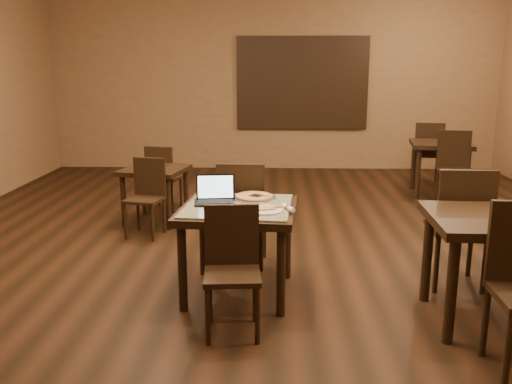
{
  "coord_description": "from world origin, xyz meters",
  "views": [
    {
      "loc": [
        -0.02,
        -4.91,
        1.87
      ],
      "look_at": [
        -0.15,
        -0.57,
        0.85
      ],
      "focal_mm": 38.0,
      "sensor_mm": 36.0,
      "label": 1
    }
  ],
  "objects_px": {
    "laptop": "(215,195)",
    "other_table_b": "(155,177)",
    "pizza_pan": "(254,198)",
    "chair_main_near": "(232,262)",
    "other_table_c": "(491,235)",
    "other_table_a_chair_far": "(428,150)",
    "other_table_b_chair_far": "(162,174)",
    "other_table_a": "(440,151)",
    "chair_main_far": "(242,209)",
    "tiled_table": "(238,217)",
    "other_table_b_chair_near": "(147,192)",
    "other_table_a_chair_near": "(454,164)",
    "other_table_c_chair_far": "(460,221)"
  },
  "relations": [
    {
      "from": "pizza_pan",
      "to": "other_table_b_chair_near",
      "type": "bearing_deg",
      "value": 132.51
    },
    {
      "from": "laptop",
      "to": "pizza_pan",
      "type": "xyz_separation_m",
      "value": [
        0.32,
        0.14,
        -0.05
      ]
    },
    {
      "from": "other_table_a",
      "to": "other_table_b",
      "type": "distance_m",
      "value": 4.16
    },
    {
      "from": "laptop",
      "to": "other_table_c",
      "type": "height_order",
      "value": "laptop"
    },
    {
      "from": "chair_main_near",
      "to": "other_table_a",
      "type": "bearing_deg",
      "value": 53.01
    },
    {
      "from": "pizza_pan",
      "to": "other_table_a_chair_near",
      "type": "height_order",
      "value": "other_table_a_chair_near"
    },
    {
      "from": "chair_main_near",
      "to": "other_table_a",
      "type": "height_order",
      "value": "chair_main_near"
    },
    {
      "from": "chair_main_far",
      "to": "chair_main_near",
      "type": "bearing_deg",
      "value": 93.49
    },
    {
      "from": "other_table_a",
      "to": "other_table_b_chair_far",
      "type": "bearing_deg",
      "value": -155.93
    },
    {
      "from": "other_table_b",
      "to": "other_table_c_chair_far",
      "type": "xyz_separation_m",
      "value": [
        2.99,
        -1.95,
        0.04
      ]
    },
    {
      "from": "laptop",
      "to": "other_table_c_chair_far",
      "type": "bearing_deg",
      "value": -5.15
    },
    {
      "from": "chair_main_near",
      "to": "other_table_c",
      "type": "relative_size",
      "value": 1.0
    },
    {
      "from": "other_table_c",
      "to": "other_table_b_chair_near",
      "type": "bearing_deg",
      "value": 147.8
    },
    {
      "from": "other_table_b_chair_far",
      "to": "other_table_c",
      "type": "xyz_separation_m",
      "value": [
        3.01,
        -3.06,
        0.19
      ]
    },
    {
      "from": "other_table_a",
      "to": "other_table_b_chair_near",
      "type": "distance_m",
      "value": 4.36
    },
    {
      "from": "chair_main_far",
      "to": "other_table_a",
      "type": "bearing_deg",
      "value": -128.39
    },
    {
      "from": "other_table_a_chair_near",
      "to": "other_table_c_chair_far",
      "type": "relative_size",
      "value": 0.95
    },
    {
      "from": "other_table_a",
      "to": "other_table_c",
      "type": "bearing_deg",
      "value": -92.87
    },
    {
      "from": "other_table_a_chair_far",
      "to": "other_table_b_chair_far",
      "type": "xyz_separation_m",
      "value": [
        -3.87,
        -1.63,
        -0.08
      ]
    },
    {
      "from": "pizza_pan",
      "to": "other_table_a",
      "type": "distance_m",
      "value": 4.29
    },
    {
      "from": "tiled_table",
      "to": "other_table_a",
      "type": "relative_size",
      "value": 1.05
    },
    {
      "from": "other_table_b_chair_far",
      "to": "tiled_table",
      "type": "bearing_deg",
      "value": 125.64
    },
    {
      "from": "other_table_b_chair_near",
      "to": "tiled_table",
      "type": "bearing_deg",
      "value": -43.15
    },
    {
      "from": "other_table_b_chair_near",
      "to": "other_table_a",
      "type": "bearing_deg",
      "value": 39.72
    },
    {
      "from": "pizza_pan",
      "to": "other_table_b_chair_near",
      "type": "distance_m",
      "value": 1.87
    },
    {
      "from": "chair_main_far",
      "to": "other_table_c",
      "type": "distance_m",
      "value": 2.15
    },
    {
      "from": "tiled_table",
      "to": "chair_main_near",
      "type": "height_order",
      "value": "chair_main_near"
    },
    {
      "from": "laptop",
      "to": "other_table_a_chair_near",
      "type": "relative_size",
      "value": 0.34
    },
    {
      "from": "chair_main_near",
      "to": "other_table_c",
      "type": "height_order",
      "value": "chair_main_near"
    },
    {
      "from": "other_table_b",
      "to": "other_table_b_chair_near",
      "type": "distance_m",
      "value": 0.51
    },
    {
      "from": "pizza_pan",
      "to": "other_table_c",
      "type": "xyz_separation_m",
      "value": [
        1.74,
        -0.7,
        -0.09
      ]
    },
    {
      "from": "chair_main_far",
      "to": "other_table_a",
      "type": "relative_size",
      "value": 1.06
    },
    {
      "from": "tiled_table",
      "to": "other_table_b_chair_far",
      "type": "relative_size",
      "value": 1.16
    },
    {
      "from": "other_table_a",
      "to": "other_table_c_chair_far",
      "type": "bearing_deg",
      "value": -94.96
    },
    {
      "from": "laptop",
      "to": "pizza_pan",
      "type": "bearing_deg",
      "value": 16.74
    },
    {
      "from": "chair_main_far",
      "to": "other_table_b_chair_far",
      "type": "bearing_deg",
      "value": -56.47
    },
    {
      "from": "chair_main_near",
      "to": "other_table_b",
      "type": "height_order",
      "value": "chair_main_near"
    },
    {
      "from": "other_table_b",
      "to": "other_table_a",
      "type": "bearing_deg",
      "value": 33.5
    },
    {
      "from": "laptop",
      "to": "other_table_b",
      "type": "relative_size",
      "value": 0.41
    },
    {
      "from": "tiled_table",
      "to": "other_table_b_chair_near",
      "type": "height_order",
      "value": "other_table_b_chair_near"
    },
    {
      "from": "tiled_table",
      "to": "chair_main_near",
      "type": "distance_m",
      "value": 0.64
    },
    {
      "from": "other_table_b_chair_far",
      "to": "other_table_a_chair_far",
      "type": "bearing_deg",
      "value": -145.45
    },
    {
      "from": "other_table_b_chair_near",
      "to": "other_table_c_chair_far",
      "type": "height_order",
      "value": "other_table_c_chair_far"
    },
    {
      "from": "laptop",
      "to": "pizza_pan",
      "type": "relative_size",
      "value": 0.92
    },
    {
      "from": "chair_main_near",
      "to": "chair_main_far",
      "type": "xyz_separation_m",
      "value": [
        0.0,
        1.23,
        0.06
      ]
    },
    {
      "from": "tiled_table",
      "to": "other_table_a_chair_far",
      "type": "height_order",
      "value": "other_table_a_chair_far"
    },
    {
      "from": "other_table_a",
      "to": "other_table_c",
      "type": "distance_m",
      "value": 4.2
    },
    {
      "from": "other_table_a",
      "to": "other_table_b",
      "type": "bearing_deg",
      "value": -149.17
    },
    {
      "from": "other_table_a_chair_far",
      "to": "other_table_b_chair_far",
      "type": "relative_size",
      "value": 1.17
    },
    {
      "from": "laptop",
      "to": "other_table_b",
      "type": "distance_m",
      "value": 2.23
    }
  ]
}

